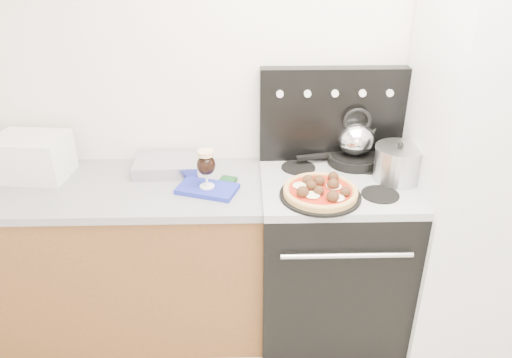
{
  "coord_description": "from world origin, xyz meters",
  "views": [
    {
      "loc": [
        -0.38,
        -1.02,
        2.08
      ],
      "look_at": [
        -0.33,
        1.05,
        1.0
      ],
      "focal_mm": 35.0,
      "sensor_mm": 36.0,
      "label": 1
    }
  ],
  "objects_px": {
    "pizza": "(321,190)",
    "skillet": "(354,159)",
    "toaster_oven": "(32,157)",
    "pizza_pan": "(320,195)",
    "stove_body": "(330,258)",
    "tea_kettle": "(356,136)",
    "beer_glass": "(206,169)",
    "stock_pot": "(398,164)",
    "fridge": "(478,176)",
    "base_cabinet": "(128,260)",
    "oven_mitt": "(207,189)"
  },
  "relations": [
    {
      "from": "stock_pot",
      "to": "beer_glass",
      "type": "bearing_deg",
      "value": -176.39
    },
    {
      "from": "toaster_oven",
      "to": "tea_kettle",
      "type": "bearing_deg",
      "value": 8.79
    },
    {
      "from": "stove_body",
      "to": "fridge",
      "type": "relative_size",
      "value": 0.46
    },
    {
      "from": "pizza_pan",
      "to": "pizza",
      "type": "relative_size",
      "value": 1.11
    },
    {
      "from": "beer_glass",
      "to": "fridge",
      "type": "bearing_deg",
      "value": 1.25
    },
    {
      "from": "stock_pot",
      "to": "oven_mitt",
      "type": "bearing_deg",
      "value": -176.39
    },
    {
      "from": "fridge",
      "to": "skillet",
      "type": "height_order",
      "value": "fridge"
    },
    {
      "from": "stock_pot",
      "to": "skillet",
      "type": "bearing_deg",
      "value": 131.56
    },
    {
      "from": "beer_glass",
      "to": "pizza_pan",
      "type": "relative_size",
      "value": 0.51
    },
    {
      "from": "toaster_oven",
      "to": "stock_pot",
      "type": "bearing_deg",
      "value": 2.41
    },
    {
      "from": "skillet",
      "to": "tea_kettle",
      "type": "xyz_separation_m",
      "value": [
        0.0,
        0.0,
        0.13
      ]
    },
    {
      "from": "pizza_pan",
      "to": "tea_kettle",
      "type": "height_order",
      "value": "tea_kettle"
    },
    {
      "from": "pizza",
      "to": "stock_pot",
      "type": "relative_size",
      "value": 1.51
    },
    {
      "from": "base_cabinet",
      "to": "skillet",
      "type": "relative_size",
      "value": 5.22
    },
    {
      "from": "toaster_oven",
      "to": "tea_kettle",
      "type": "xyz_separation_m",
      "value": [
        1.67,
        0.07,
        0.07
      ]
    },
    {
      "from": "oven_mitt",
      "to": "skillet",
      "type": "height_order",
      "value": "skillet"
    },
    {
      "from": "toaster_oven",
      "to": "tea_kettle",
      "type": "height_order",
      "value": "tea_kettle"
    },
    {
      "from": "fridge",
      "to": "pizza_pan",
      "type": "bearing_deg",
      "value": -170.64
    },
    {
      "from": "fridge",
      "to": "pizza",
      "type": "distance_m",
      "value": 0.82
    },
    {
      "from": "stove_body",
      "to": "tea_kettle",
      "type": "xyz_separation_m",
      "value": [
        0.12,
        0.2,
        0.64
      ]
    },
    {
      "from": "pizza_pan",
      "to": "skillet",
      "type": "height_order",
      "value": "skillet"
    },
    {
      "from": "base_cabinet",
      "to": "stove_body",
      "type": "distance_m",
      "value": 1.11
    },
    {
      "from": "toaster_oven",
      "to": "pizza_pan",
      "type": "relative_size",
      "value": 0.9
    },
    {
      "from": "pizza",
      "to": "skillet",
      "type": "xyz_separation_m",
      "value": [
        0.23,
        0.36,
        -0.01
      ]
    },
    {
      "from": "stove_body",
      "to": "toaster_oven",
      "type": "bearing_deg",
      "value": 175.0
    },
    {
      "from": "stock_pot",
      "to": "pizza_pan",
      "type": "bearing_deg",
      "value": -158.04
    },
    {
      "from": "base_cabinet",
      "to": "beer_glass",
      "type": "bearing_deg",
      "value": -9.83
    },
    {
      "from": "oven_mitt",
      "to": "beer_glass",
      "type": "relative_size",
      "value": 1.46
    },
    {
      "from": "stove_body",
      "to": "tea_kettle",
      "type": "bearing_deg",
      "value": 59.08
    },
    {
      "from": "tea_kettle",
      "to": "fridge",
      "type": "bearing_deg",
      "value": -3.55
    },
    {
      "from": "pizza",
      "to": "tea_kettle",
      "type": "height_order",
      "value": "tea_kettle"
    },
    {
      "from": "fridge",
      "to": "skillet",
      "type": "xyz_separation_m",
      "value": [
        -0.58,
        0.23,
        -0.01
      ]
    },
    {
      "from": "pizza_pan",
      "to": "beer_glass",
      "type": "bearing_deg",
      "value": 169.1
    },
    {
      "from": "toaster_oven",
      "to": "oven_mitt",
      "type": "relative_size",
      "value": 1.22
    },
    {
      "from": "stove_body",
      "to": "pizza_pan",
      "type": "height_order",
      "value": "pizza_pan"
    },
    {
      "from": "stove_body",
      "to": "tea_kettle",
      "type": "height_order",
      "value": "tea_kettle"
    },
    {
      "from": "fridge",
      "to": "tea_kettle",
      "type": "relative_size",
      "value": 8.76
    },
    {
      "from": "base_cabinet",
      "to": "stove_body",
      "type": "relative_size",
      "value": 1.65
    },
    {
      "from": "base_cabinet",
      "to": "tea_kettle",
      "type": "xyz_separation_m",
      "value": [
        1.23,
        0.18,
        0.65
      ]
    },
    {
      "from": "base_cabinet",
      "to": "oven_mitt",
      "type": "bearing_deg",
      "value": -9.83
    },
    {
      "from": "base_cabinet",
      "to": "oven_mitt",
      "type": "relative_size",
      "value": 5.09
    },
    {
      "from": "stove_body",
      "to": "beer_glass",
      "type": "relative_size",
      "value": 4.49
    },
    {
      "from": "base_cabinet",
      "to": "oven_mitt",
      "type": "distance_m",
      "value": 0.67
    },
    {
      "from": "fridge",
      "to": "oven_mitt",
      "type": "bearing_deg",
      "value": -178.75
    },
    {
      "from": "beer_glass",
      "to": "pizza_pan",
      "type": "distance_m",
      "value": 0.56
    },
    {
      "from": "fridge",
      "to": "tea_kettle",
      "type": "distance_m",
      "value": 0.63
    },
    {
      "from": "oven_mitt",
      "to": "pizza_pan",
      "type": "bearing_deg",
      "value": -10.9
    },
    {
      "from": "skillet",
      "to": "tea_kettle",
      "type": "distance_m",
      "value": 0.13
    },
    {
      "from": "pizza",
      "to": "skillet",
      "type": "height_order",
      "value": "pizza"
    },
    {
      "from": "tea_kettle",
      "to": "toaster_oven",
      "type": "bearing_deg",
      "value": -159.68
    }
  ]
}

